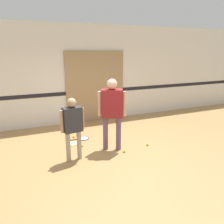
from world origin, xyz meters
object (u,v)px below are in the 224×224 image
object	(u,v)px
person_student_left	(73,123)
tennis_ball_stray_left	(148,144)
person_instructor	(112,107)
tennis_ball_near_instructor	(124,151)
tennis_ball_by_spare_racket	(74,137)
racket_second_spare	(74,144)
racket_spare_on_floor	(83,138)

from	to	relation	value
person_student_left	tennis_ball_stray_left	world-z (taller)	person_student_left
person_instructor	tennis_ball_stray_left	size ratio (longest dim) A/B	26.69
person_student_left	tennis_ball_stray_left	size ratio (longest dim) A/B	21.66
tennis_ball_near_instructor	tennis_ball_by_spare_racket	size ratio (longest dim) A/B	1.00
tennis_ball_by_spare_racket	tennis_ball_stray_left	bearing A→B (deg)	-37.67
person_student_left	tennis_ball_stray_left	xyz separation A→B (m)	(1.93, 0.00, -0.85)
person_student_left	tennis_ball_near_instructor	world-z (taller)	person_student_left
person_student_left	tennis_ball_by_spare_racket	world-z (taller)	person_student_left
person_instructor	racket_second_spare	size ratio (longest dim) A/B	3.53
tennis_ball_near_instructor	tennis_ball_stray_left	bearing A→B (deg)	8.46
racket_second_spare	person_student_left	bearing A→B (deg)	-44.27
tennis_ball_by_spare_racket	person_instructor	bearing A→B (deg)	-56.90
racket_spare_on_floor	tennis_ball_stray_left	bearing A→B (deg)	143.78
person_student_left	racket_spare_on_floor	xyz separation A→B (m)	(0.50, 1.10, -0.87)
racket_second_spare	racket_spare_on_floor	bearing A→B (deg)	94.26
racket_second_spare	person_instructor	bearing A→B (deg)	17.92
tennis_ball_by_spare_racket	tennis_ball_stray_left	distance (m)	2.08
racket_second_spare	tennis_ball_stray_left	distance (m)	1.95
racket_spare_on_floor	person_instructor	bearing A→B (deg)	119.56
racket_spare_on_floor	racket_second_spare	bearing A→B (deg)	38.12
person_student_left	person_instructor	bearing A→B (deg)	0.78
person_student_left	racket_spare_on_floor	size ratio (longest dim) A/B	2.62
racket_spare_on_floor	tennis_ball_near_instructor	world-z (taller)	tennis_ball_near_instructor
person_instructor	racket_second_spare	xyz separation A→B (m)	(-0.82, 0.68, -1.08)
tennis_ball_by_spare_racket	tennis_ball_stray_left	size ratio (longest dim) A/B	1.00
person_student_left	racket_second_spare	distance (m)	1.23
person_student_left	racket_second_spare	world-z (taller)	person_student_left
racket_second_spare	tennis_ball_stray_left	size ratio (longest dim) A/B	7.56
tennis_ball_stray_left	person_student_left	bearing A→B (deg)	-179.88
racket_second_spare	tennis_ball_stray_left	xyz separation A→B (m)	(1.75, -0.85, 0.02)
person_instructor	racket_second_spare	distance (m)	1.52
racket_spare_on_floor	tennis_ball_near_instructor	bearing A→B (deg)	121.54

